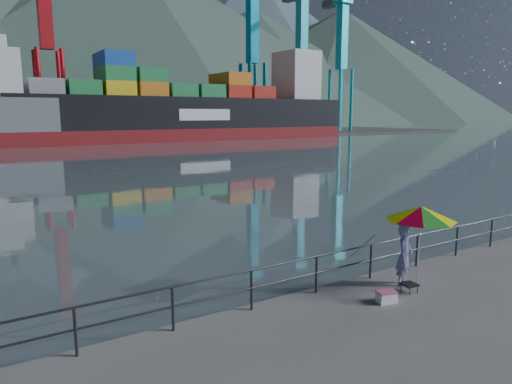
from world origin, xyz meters
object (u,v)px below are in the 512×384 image
Objects in this scene: container_ship at (201,108)px; fisherman at (404,256)px; beach_umbrella at (421,213)px; cooler_bag at (386,297)px.

fisherman is at bearing -111.34° from container_ship.
container_ship reaches higher than beach_umbrella.
beach_umbrella is 4.90× the size of cooler_bag.
container_ship reaches higher than fisherman.
cooler_bag is 0.01× the size of container_ship.
container_ship is (28.23, 72.25, 4.97)m from fisherman.
fisherman is 0.03× the size of container_ship.
fisherman is at bearing 40.33° from cooler_bag.
beach_umbrella reaches higher than fisherman.
cooler_bag is (-1.46, -0.26, -1.94)m from beach_umbrella.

